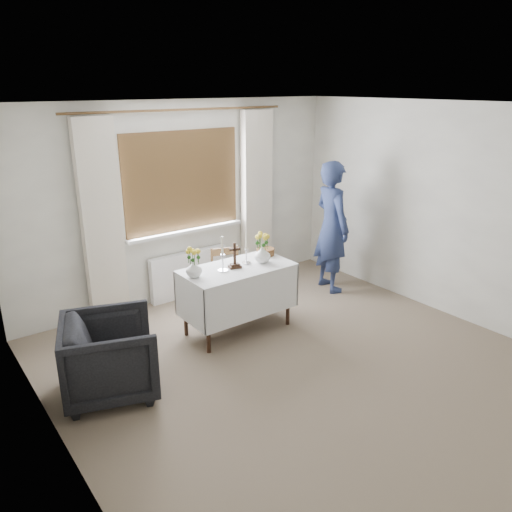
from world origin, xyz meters
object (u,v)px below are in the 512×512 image
Objects in this scene: person at (332,227)px; flower_vase_left at (194,269)px; altar_table at (238,299)px; wooden_cross at (235,255)px; armchair at (110,356)px; flower_vase_right at (262,254)px; wooden_chair at (229,283)px.

flower_vase_left is (-2.23, -0.23, -0.02)m from person.
altar_table is 4.35× the size of wooden_cross.
flower_vase_left is at bearing 176.28° from altar_table.
wooden_cross is (1.58, 0.33, 0.54)m from armchair.
wooden_chair is at bearing 111.70° from flower_vase_right.
flower_vase_right reaches higher than altar_table.
wooden_cross is 1.59× the size of flower_vase_left.
flower_vase_right is (0.32, -0.04, 0.48)m from altar_table.
person is at bearing -61.00° from armchair.
wooden_cross reaches higher than flower_vase_right.
altar_table is 6.94× the size of flower_vase_left.
armchair is at bearing -171.57° from flower_vase_right.
person reaches higher than armchair.
wooden_chair is at bearing -48.75° from armchair.
flower_vase_left reaches higher than armchair.
altar_table is 1.53× the size of armchair.
person is 9.09× the size of flower_vase_right.
armchair is at bearing -168.63° from altar_table.
flower_vase_right is (0.84, -0.07, 0.01)m from flower_vase_left.
altar_table is 0.52m from wooden_cross.
wooden_cross is at bearing -59.29° from armchair.
flower_vase_left is at bearing -168.62° from wooden_cross.
flower_vase_right is at bearing 114.34° from person.
person is 1.42m from flower_vase_right.
wooden_cross is 1.48× the size of flower_vase_right.
wooden_chair is 4.55× the size of flower_vase_left.
wooden_cross is 0.50m from flower_vase_left.
flower_vase_right is (0.35, -0.04, -0.05)m from wooden_cross.
flower_vase_right is at bearing -62.55° from armchair.
wooden_cross is at bearing -3.56° from flower_vase_left.
wooden_chair is at bearing 80.83° from wooden_cross.
armchair is 4.54× the size of flower_vase_left.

